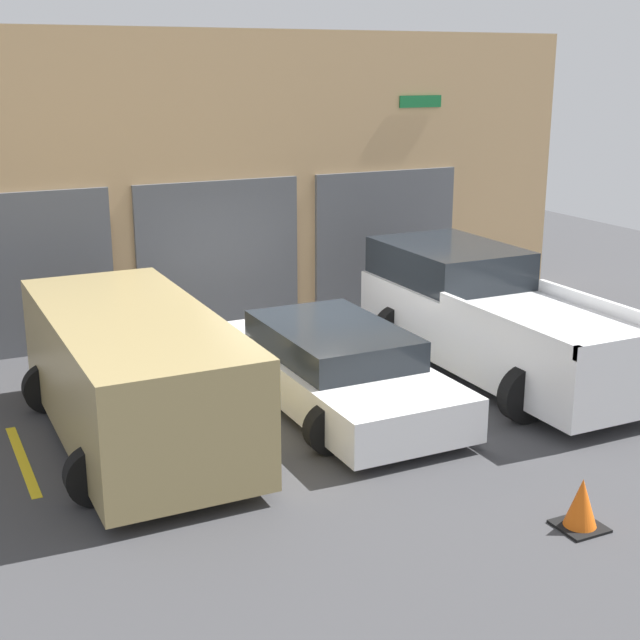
# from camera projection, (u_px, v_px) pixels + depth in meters

# --- Properties ---
(ground_plane) EXTENTS (28.00, 28.00, 0.00)m
(ground_plane) POSITION_uv_depth(u_px,v_px,m) (301.00, 378.00, 13.54)
(ground_plane) COLOR #3D3D3F
(shophouse_building) EXTENTS (14.05, 0.68, 5.18)m
(shophouse_building) POSITION_uv_depth(u_px,v_px,m) (221.00, 186.00, 15.68)
(shophouse_building) COLOR tan
(shophouse_building) RESTS_ON ground
(pickup_truck) EXTENTS (2.48, 5.41, 1.77)m
(pickup_truck) POSITION_uv_depth(u_px,v_px,m) (491.00, 318.00, 13.72)
(pickup_truck) COLOR white
(pickup_truck) RESTS_ON ground
(sedan_white) EXTENTS (2.25, 4.57, 1.12)m
(sedan_white) POSITION_uv_depth(u_px,v_px,m) (335.00, 367.00, 12.40)
(sedan_white) COLOR white
(sedan_white) RESTS_ON ground
(sedan_side) EXTENTS (2.35, 4.83, 1.66)m
(sedan_side) POSITION_uv_depth(u_px,v_px,m) (134.00, 373.00, 11.09)
(sedan_side) COLOR #9E8956
(sedan_side) RESTS_ON ground
(parking_stripe_far_left) EXTENTS (0.12, 2.20, 0.01)m
(parking_stripe_far_left) POSITION_uv_depth(u_px,v_px,m) (23.00, 460.00, 10.74)
(parking_stripe_far_left) COLOR gold
(parking_stripe_far_left) RESTS_ON ground
(parking_stripe_left) EXTENTS (0.12, 2.20, 0.01)m
(parking_stripe_left) POSITION_uv_depth(u_px,v_px,m) (242.00, 420.00, 11.93)
(parking_stripe_left) COLOR gold
(parking_stripe_left) RESTS_ON ground
(parking_stripe_centre) EXTENTS (0.12, 2.20, 0.01)m
(parking_stripe_centre) POSITION_uv_depth(u_px,v_px,m) (421.00, 388.00, 13.12)
(parking_stripe_centre) COLOR gold
(parking_stripe_centre) RESTS_ON ground
(parking_stripe_right) EXTENTS (0.12, 2.20, 0.01)m
(parking_stripe_right) POSITION_uv_depth(u_px,v_px,m) (571.00, 361.00, 14.30)
(parking_stripe_right) COLOR gold
(parking_stripe_right) RESTS_ON ground
(traffic_cone) EXTENTS (0.47, 0.47, 0.55)m
(traffic_cone) POSITION_uv_depth(u_px,v_px,m) (581.00, 505.00, 9.11)
(traffic_cone) COLOR black
(traffic_cone) RESTS_ON ground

